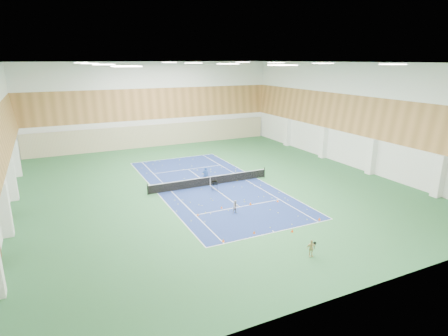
% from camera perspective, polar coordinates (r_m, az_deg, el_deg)
% --- Properties ---
extents(ground, '(40.00, 40.00, 0.00)m').
position_cam_1_polar(ground, '(37.96, -2.12, -2.66)').
color(ground, '#296036').
rests_on(ground, ground).
extents(room_shell, '(36.00, 40.00, 12.00)m').
position_cam_1_polar(room_shell, '(36.46, -2.22, 6.29)').
color(room_shell, white).
rests_on(room_shell, ground).
extents(wood_cladding, '(36.00, 40.00, 8.00)m').
position_cam_1_polar(wood_cladding, '(36.17, -2.25, 9.42)').
color(wood_cladding, '#AF7941').
rests_on(wood_cladding, room_shell).
extents(ceiling_light_grid, '(21.40, 25.40, 0.06)m').
position_cam_1_polar(ceiling_light_grid, '(35.92, -2.32, 15.64)').
color(ceiling_light_grid, white).
rests_on(ceiling_light_grid, room_shell).
extents(court_surface, '(10.97, 23.77, 0.01)m').
position_cam_1_polar(court_surface, '(37.96, -2.12, -2.66)').
color(court_surface, navy).
rests_on(court_surface, ground).
extents(tennis_balls_scatter, '(10.57, 22.77, 0.07)m').
position_cam_1_polar(tennis_balls_scatter, '(37.94, -2.12, -2.60)').
color(tennis_balls_scatter, '#E2F429').
rests_on(tennis_balls_scatter, ground).
extents(tennis_net, '(12.80, 0.10, 1.10)m').
position_cam_1_polar(tennis_net, '(37.78, -2.13, -1.87)').
color(tennis_net, black).
rests_on(tennis_net, ground).
extents(back_curtain, '(35.40, 0.16, 3.20)m').
position_cam_1_polar(back_curtain, '(55.65, -10.32, 4.89)').
color(back_curtain, '#C6B793').
rests_on(back_curtain, ground).
extents(door_left_b, '(0.08, 1.80, 2.20)m').
position_cam_1_polar(door_left_b, '(35.02, -30.22, -4.70)').
color(door_left_b, '#593319').
rests_on(door_left_b, ground).
extents(coach, '(0.72, 0.62, 1.68)m').
position_cam_1_polar(coach, '(38.59, -2.83, -1.04)').
color(coach, '#204393').
rests_on(coach, ground).
extents(child_court, '(0.55, 0.44, 1.11)m').
position_cam_1_polar(child_court, '(31.10, 1.79, -5.93)').
color(child_court, '#96959D').
rests_on(child_court, ground).
extents(child_apron, '(0.73, 0.44, 1.17)m').
position_cam_1_polar(child_apron, '(25.25, 13.13, -11.83)').
color(child_apron, tan).
rests_on(child_apron, ground).
extents(ball_cart, '(0.61, 0.61, 0.94)m').
position_cam_1_polar(ball_cart, '(36.35, -1.46, -2.75)').
color(ball_cart, black).
rests_on(ball_cart, ground).
extents(cone_svc_a, '(0.17, 0.17, 0.19)m').
position_cam_1_polar(cone_svc_a, '(30.84, -4.00, -7.09)').
color(cone_svc_a, '#E1590B').
rests_on(cone_svc_a, ground).
extents(cone_svc_b, '(0.18, 0.18, 0.20)m').
position_cam_1_polar(cone_svc_b, '(32.20, -0.38, -6.00)').
color(cone_svc_b, '#FF5B0D').
rests_on(cone_svc_b, ground).
extents(cone_svc_c, '(0.23, 0.23, 0.25)m').
position_cam_1_polar(cone_svc_c, '(33.00, 4.06, -5.43)').
color(cone_svc_c, '#EB5D0C').
rests_on(cone_svc_c, ground).
extents(cone_svc_d, '(0.20, 0.20, 0.23)m').
position_cam_1_polar(cone_svc_d, '(33.96, 8.19, -4.94)').
color(cone_svc_d, '#ED560C').
rests_on(cone_svc_d, ground).
extents(cone_base_a, '(0.21, 0.21, 0.23)m').
position_cam_1_polar(cone_base_a, '(26.60, -0.11, -10.99)').
color(cone_base_a, orange).
rests_on(cone_base_a, ground).
extents(cone_base_b, '(0.20, 0.20, 0.22)m').
position_cam_1_polar(cone_base_b, '(27.88, 4.62, -9.72)').
color(cone_base_b, '#DF5B0B').
rests_on(cone_base_b, ground).
extents(cone_base_c, '(0.21, 0.21, 0.23)m').
position_cam_1_polar(cone_base_c, '(28.48, 10.37, -9.35)').
color(cone_base_c, '#FF460D').
rests_on(cone_base_c, ground).
extents(cone_base_d, '(0.21, 0.21, 0.23)m').
position_cam_1_polar(cone_base_d, '(30.87, 14.33, -7.53)').
color(cone_base_d, '#ED590C').
rests_on(cone_base_d, ground).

